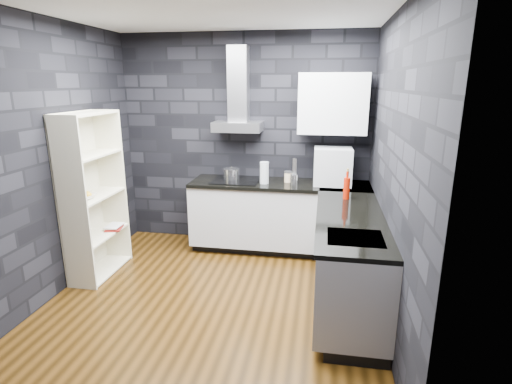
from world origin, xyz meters
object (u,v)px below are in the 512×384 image
(pot, at_px, (232,174))
(red_bottle, at_px, (347,188))
(storage_jar, at_px, (288,177))
(utensil_crock, at_px, (294,180))
(glass_vase, at_px, (264,173))
(fruit_bowl, at_px, (86,196))
(appliance_garage, at_px, (333,166))
(bookshelf, at_px, (94,196))

(pot, height_order, red_bottle, red_bottle)
(storage_jar, relative_size, utensil_crock, 1.01)
(glass_vase, xyz_separation_m, storage_jar, (0.28, 0.12, -0.07))
(fruit_bowl, bearing_deg, storage_jar, 29.50)
(red_bottle, bearing_deg, utensil_crock, 138.22)
(glass_vase, relative_size, utensil_crock, 2.25)
(pot, xyz_separation_m, utensil_crock, (0.80, -0.10, -0.01))
(utensil_crock, height_order, appliance_garage, appliance_garage)
(fruit_bowl, bearing_deg, red_bottle, 10.61)
(utensil_crock, bearing_deg, appliance_garage, 7.14)
(appliance_garage, xyz_separation_m, red_bottle, (0.14, -0.59, -0.11))
(utensil_crock, bearing_deg, red_bottle, -41.78)
(appliance_garage, bearing_deg, fruit_bowl, -158.31)
(appliance_garage, xyz_separation_m, fruit_bowl, (-2.55, -1.09, -0.19))
(pot, distance_m, appliance_garage, 1.26)
(pot, height_order, storage_jar, pot)
(glass_vase, distance_m, red_bottle, 1.09)
(red_bottle, bearing_deg, appliance_garage, 103.71)
(glass_vase, bearing_deg, bookshelf, -153.19)
(utensil_crock, distance_m, bookshelf, 2.28)
(storage_jar, bearing_deg, red_bottle, -43.38)
(storage_jar, distance_m, appliance_garage, 0.56)
(storage_jar, height_order, fruit_bowl, storage_jar)
(utensil_crock, bearing_deg, storage_jar, 126.98)
(glass_vase, bearing_deg, storage_jar, 23.08)
(bookshelf, distance_m, fruit_bowl, 0.15)
(glass_vase, height_order, appliance_garage, appliance_garage)
(appliance_garage, height_order, fruit_bowl, appliance_garage)
(pot, relative_size, red_bottle, 0.87)
(storage_jar, xyz_separation_m, utensil_crock, (0.08, -0.11, -0.00))
(pot, distance_m, red_bottle, 1.53)
(appliance_garage, height_order, red_bottle, appliance_garage)
(fruit_bowl, bearing_deg, pot, 40.96)
(glass_vase, xyz_separation_m, appliance_garage, (0.81, 0.07, 0.09))
(pot, height_order, fruit_bowl, pot)
(utensil_crock, bearing_deg, pot, 173.12)
(storage_jar, distance_m, red_bottle, 0.93)
(bookshelf, xyz_separation_m, fruit_bowl, (0.00, -0.14, 0.04))
(pot, relative_size, bookshelf, 0.11)
(storage_jar, height_order, utensil_crock, storage_jar)
(glass_vase, xyz_separation_m, red_bottle, (0.96, -0.52, -0.02))
(red_bottle, bearing_deg, storage_jar, 136.62)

